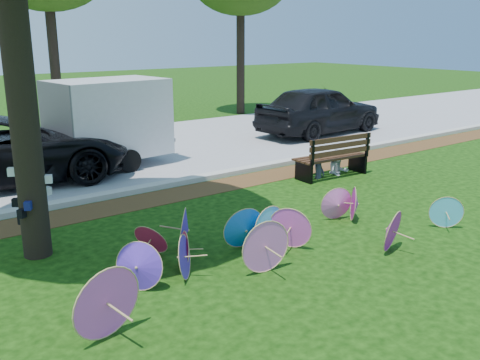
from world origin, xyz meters
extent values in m
plane|color=black|center=(0.00, 0.00, 0.00)|extent=(90.00, 90.00, 0.00)
cube|color=#472D16|center=(0.00, 4.50, 0.01)|extent=(90.00, 1.00, 0.01)
cube|color=#B7B5AD|center=(0.00, 5.20, 0.06)|extent=(90.00, 0.30, 0.12)
cube|color=gray|center=(0.00, 9.35, 0.01)|extent=(90.00, 8.00, 0.01)
cylinder|color=black|center=(-2.88, 2.92, 2.80)|extent=(0.44, 0.44, 5.60)
cone|color=#F852D0|center=(-2.99, -0.03, 0.46)|extent=(0.95, 0.43, 0.93)
cone|color=blue|center=(-0.08, 1.09, 0.37)|extent=(0.77, 0.36, 0.75)
cone|color=#502AB9|center=(-2.15, 0.81, 0.35)|extent=(0.62, 0.68, 0.71)
cone|color=#BC1F9E|center=(2.49, 0.99, 0.33)|extent=(0.54, 0.58, 0.66)
cone|color=#CA1D48|center=(-1.26, 1.11, 0.29)|extent=(0.32, 0.58, 0.58)
cone|color=#D764B8|center=(-0.37, 0.26, 0.41)|extent=(0.83, 0.23, 0.83)
cone|color=#F852D0|center=(0.58, 0.70, 0.37)|extent=(0.57, 0.74, 0.74)
cone|color=#502AB9|center=(-0.87, 1.67, 0.37)|extent=(0.61, 0.72, 0.74)
cone|color=#51C4FD|center=(3.49, -0.29, 0.31)|extent=(0.54, 0.56, 0.63)
cone|color=#502AB9|center=(-1.46, 0.80, 0.33)|extent=(0.59, 0.61, 0.68)
cone|color=#BC1F9E|center=(1.78, -0.36, 0.36)|extent=(0.75, 0.46, 0.72)
cone|color=#CA1D48|center=(-1.40, 1.82, 0.31)|extent=(0.60, 0.71, 0.58)
cone|color=#51C4FD|center=(0.31, 0.98, 0.36)|extent=(0.72, 0.18, 0.72)
cone|color=#D764B8|center=(2.20, 1.18, 0.33)|extent=(0.68, 0.37, 0.66)
imported|color=black|center=(-2.19, 7.73, 0.81)|extent=(6.10, 3.31, 1.62)
imported|color=black|center=(8.56, 8.02, 0.86)|extent=(5.17, 2.36, 1.72)
cube|color=silver|center=(0.58, 7.87, 1.31)|extent=(3.05, 2.11, 2.61)
imported|color=#3A4050|center=(4.17, 3.64, 0.58)|extent=(0.50, 0.43, 1.17)
imported|color=#B0B1BA|center=(4.87, 3.64, 0.61)|extent=(0.70, 0.61, 1.22)
cylinder|color=black|center=(1.39, 14.36, 2.50)|extent=(0.36, 0.36, 5.00)
cylinder|color=black|center=(9.34, 13.74, 2.50)|extent=(0.36, 0.36, 5.00)
camera|label=1|loc=(-5.08, -5.44, 3.44)|focal=40.00mm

